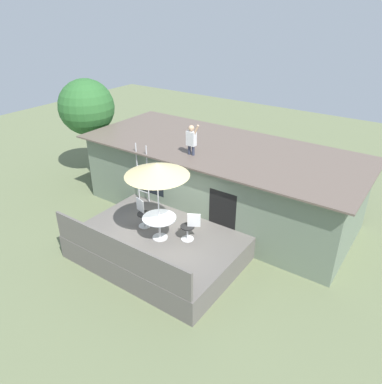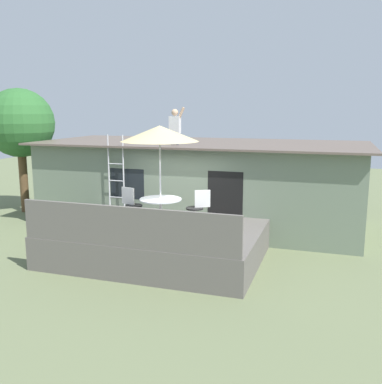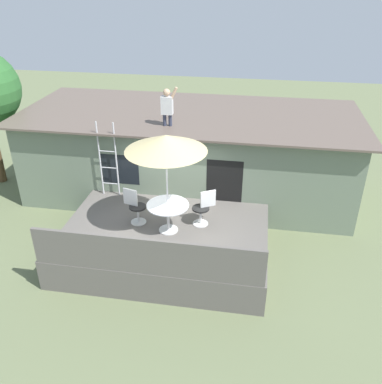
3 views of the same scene
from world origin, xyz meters
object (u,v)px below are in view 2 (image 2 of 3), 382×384
patio_umbrella (160,134)px  backyard_tree (20,124)px  patio_chair_right (198,208)px  patio_table (161,205)px  step_ladder (116,172)px  person_figure (175,124)px  patio_chair_left (132,205)px

patio_umbrella → backyard_tree: size_ratio=0.57×
patio_chair_right → backyard_tree: (-7.55, 2.81, 1.96)m
patio_table → patio_chair_right: (0.81, 0.47, -0.13)m
step_ladder → patio_chair_right: step_ladder is taller
step_ladder → person_figure: size_ratio=1.98×
step_ladder → patio_chair_left: step_ladder is taller
patio_table → backyard_tree: backyard_tree is taller
patio_chair_left → patio_table: bearing=0.0°
patio_table → step_ladder: step_ladder is taller
patio_table → patio_chair_right: patio_chair_right is taller
step_ladder → backyard_tree: backyard_tree is taller
patio_umbrella → step_ladder: bearing=142.3°
patio_umbrella → backyard_tree: (-6.73, 3.28, 0.07)m
patio_umbrella → patio_chair_right: bearing=30.0°
patio_chair_right → backyard_tree: 8.29m
person_figure → patio_chair_left: 3.01m
patio_umbrella → step_ladder: size_ratio=1.15×
patio_table → patio_umbrella: 1.76m
person_figure → patio_umbrella: bearing=-78.5°
patio_chair_left → step_ladder: bearing=146.4°
patio_chair_left → backyard_tree: 6.84m
patio_umbrella → patio_chair_left: 2.12m
person_figure → patio_chair_right: size_ratio=1.21×
patio_table → backyard_tree: size_ratio=0.23×
patio_table → patio_chair_right: bearing=30.0°
person_figure → patio_chair_right: 3.12m
person_figure → patio_chair_right: bearing=-56.4°
patio_table → person_figure: bearing=101.5°
step_ladder → patio_chair_right: 3.13m
patio_umbrella → person_figure: 2.50m
step_ladder → patio_chair_right: size_ratio=2.39×
person_figure → patio_chair_left: bearing=-100.7°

